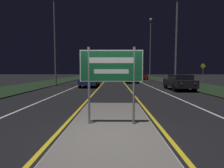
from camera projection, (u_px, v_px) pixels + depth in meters
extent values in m
plane|color=black|center=(111.00, 138.00, 4.60)|extent=(160.00, 160.00, 0.00)
cube|color=#999993|center=(111.00, 126.00, 5.53)|extent=(2.70, 7.37, 0.05)
cube|color=#66605B|center=(111.00, 125.00, 5.53)|extent=(2.58, 7.25, 0.10)
cube|color=black|center=(47.00, 83.00, 24.66)|extent=(5.00, 100.00, 0.08)
cube|color=black|center=(181.00, 83.00, 24.41)|extent=(5.00, 100.00, 0.08)
cube|color=gold|center=(105.00, 81.00, 29.54)|extent=(0.12, 70.00, 0.01)
cube|color=gold|center=(123.00, 81.00, 29.50)|extent=(0.12, 70.00, 0.01)
cube|color=silver|center=(89.00, 81.00, 29.58)|extent=(0.12, 70.00, 0.01)
cube|color=silver|center=(139.00, 81.00, 29.47)|extent=(0.12, 70.00, 0.01)
cube|color=silver|center=(71.00, 81.00, 29.62)|extent=(0.10, 70.00, 0.01)
cube|color=silver|center=(156.00, 81.00, 29.43)|extent=(0.10, 70.00, 0.01)
cylinder|color=gray|center=(89.00, 86.00, 5.44)|extent=(0.07, 0.07, 2.42)
cylinder|color=gray|center=(134.00, 86.00, 5.43)|extent=(0.07, 0.07, 2.42)
cube|color=#146033|center=(111.00, 66.00, 5.39)|extent=(1.95, 0.04, 0.97)
cube|color=white|center=(111.00, 66.00, 5.37)|extent=(1.95, 0.00, 0.97)
cube|color=#146033|center=(111.00, 66.00, 5.36)|extent=(1.89, 0.01, 0.91)
cube|color=white|center=(111.00, 60.00, 5.35)|extent=(1.36, 0.01, 0.18)
cube|color=white|center=(111.00, 71.00, 5.37)|extent=(1.07, 0.01, 0.14)
cylinder|color=gray|center=(55.00, 42.00, 19.68)|extent=(0.18, 0.18, 9.96)
cylinder|color=gray|center=(176.00, 43.00, 17.25)|extent=(0.18, 0.18, 9.07)
cylinder|color=gray|center=(150.00, 51.00, 32.01)|extent=(0.18, 0.18, 10.88)
sphere|color=#F9EAC6|center=(151.00, 20.00, 31.59)|extent=(0.48, 0.48, 0.48)
cube|color=black|center=(179.00, 83.00, 16.05)|extent=(1.76, 4.11, 0.64)
cube|color=black|center=(180.00, 77.00, 15.77)|extent=(1.55, 2.14, 0.43)
sphere|color=red|center=(182.00, 84.00, 14.02)|extent=(0.14, 0.14, 0.14)
sphere|color=red|center=(195.00, 84.00, 14.01)|extent=(0.14, 0.14, 0.14)
cylinder|color=black|center=(166.00, 85.00, 17.36)|extent=(0.22, 0.67, 0.67)
cylinder|color=black|center=(183.00, 85.00, 17.34)|extent=(0.22, 0.67, 0.67)
cylinder|color=black|center=(174.00, 88.00, 14.82)|extent=(0.22, 0.67, 0.67)
cylinder|color=black|center=(194.00, 88.00, 14.80)|extent=(0.22, 0.67, 0.67)
cube|color=silver|center=(131.00, 78.00, 25.65)|extent=(1.70, 4.40, 0.68)
cube|color=black|center=(131.00, 75.00, 25.35)|extent=(1.50, 2.29, 0.44)
sphere|color=red|center=(129.00, 78.00, 23.48)|extent=(0.14, 0.14, 0.14)
sphere|color=red|center=(137.00, 78.00, 23.47)|extent=(0.14, 0.14, 0.14)
cylinder|color=black|center=(125.00, 80.00, 27.05)|extent=(0.22, 0.63, 0.63)
cylinder|color=black|center=(136.00, 80.00, 27.03)|extent=(0.22, 0.63, 0.63)
cylinder|color=black|center=(126.00, 81.00, 24.33)|extent=(0.22, 0.63, 0.63)
cylinder|color=black|center=(138.00, 81.00, 24.31)|extent=(0.22, 0.63, 0.63)
cube|color=maroon|center=(142.00, 76.00, 36.56)|extent=(1.84, 4.69, 0.59)
cube|color=black|center=(142.00, 74.00, 36.24)|extent=(1.62, 2.44, 0.50)
sphere|color=red|center=(141.00, 76.00, 34.25)|extent=(0.14, 0.14, 0.14)
sphere|color=red|center=(147.00, 76.00, 34.23)|extent=(0.14, 0.14, 0.14)
cylinder|color=black|center=(137.00, 77.00, 38.05)|extent=(0.22, 0.70, 0.70)
cylinder|color=black|center=(145.00, 77.00, 38.02)|extent=(0.22, 0.70, 0.70)
cylinder|color=black|center=(139.00, 78.00, 35.15)|extent=(0.22, 0.70, 0.70)
cylinder|color=black|center=(147.00, 78.00, 35.12)|extent=(0.22, 0.70, 0.70)
cube|color=navy|center=(134.00, 75.00, 50.37)|extent=(1.80, 4.02, 0.61)
cube|color=black|center=(134.00, 73.00, 50.09)|extent=(1.58, 2.09, 0.43)
sphere|color=red|center=(133.00, 75.00, 48.39)|extent=(0.14, 0.14, 0.14)
sphere|color=red|center=(137.00, 75.00, 48.38)|extent=(0.14, 0.14, 0.14)
cylinder|color=black|center=(131.00, 76.00, 51.65)|extent=(0.22, 0.63, 0.63)
cylinder|color=black|center=(136.00, 76.00, 51.63)|extent=(0.22, 0.63, 0.63)
cylinder|color=black|center=(131.00, 76.00, 49.17)|extent=(0.22, 0.63, 0.63)
cylinder|color=black|center=(138.00, 76.00, 49.14)|extent=(0.22, 0.63, 0.63)
cube|color=navy|center=(90.00, 81.00, 19.52)|extent=(1.78, 4.68, 0.61)
cube|color=black|center=(90.00, 76.00, 19.76)|extent=(1.57, 2.43, 0.48)
sphere|color=white|center=(81.00, 82.00, 17.21)|extent=(0.14, 0.14, 0.14)
sphere|color=white|center=(92.00, 82.00, 17.20)|extent=(0.14, 0.14, 0.14)
cylinder|color=black|center=(80.00, 85.00, 18.11)|extent=(0.22, 0.63, 0.63)
cylinder|color=black|center=(96.00, 85.00, 18.09)|extent=(0.22, 0.63, 0.63)
cylinder|color=black|center=(85.00, 83.00, 21.00)|extent=(0.22, 0.63, 0.63)
cylinder|color=black|center=(99.00, 83.00, 20.98)|extent=(0.22, 0.63, 0.63)
cube|color=silver|center=(100.00, 77.00, 33.03)|extent=(1.83, 4.01, 0.67)
cube|color=black|center=(100.00, 74.00, 33.22)|extent=(1.61, 2.09, 0.49)
sphere|color=white|center=(96.00, 77.00, 31.05)|extent=(0.14, 0.14, 0.14)
sphere|color=white|center=(103.00, 77.00, 31.03)|extent=(0.14, 0.14, 0.14)
cylinder|color=black|center=(95.00, 79.00, 31.82)|extent=(0.22, 0.62, 0.62)
cylinder|color=black|center=(105.00, 79.00, 31.80)|extent=(0.22, 0.62, 0.62)
cylinder|color=black|center=(96.00, 78.00, 34.30)|extent=(0.22, 0.62, 0.62)
cylinder|color=black|center=(105.00, 78.00, 34.28)|extent=(0.22, 0.62, 0.62)
cylinder|color=gray|center=(203.00, 76.00, 19.42)|extent=(0.06, 0.06, 2.29)
cube|color=yellow|center=(203.00, 66.00, 19.33)|extent=(0.60, 0.02, 0.60)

